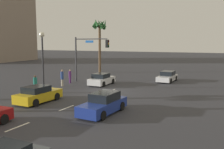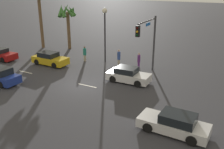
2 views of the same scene
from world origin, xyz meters
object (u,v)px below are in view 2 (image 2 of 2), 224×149
at_px(car_2, 128,75).
at_px(palm_tree_2, 39,1).
at_px(pedestrian_2, 119,58).
at_px(car_4, 50,59).
at_px(pedestrian_0, 85,53).
at_px(car_1, 0,54).
at_px(streetlamp, 105,25).
at_px(palm_tree_0, 68,15).
at_px(car_3, 174,124).
at_px(pedestrian_1, 139,60).
at_px(traffic_signal, 149,37).

relative_size(car_2, palm_tree_2, 0.45).
xyz_separation_m(car_2, pedestrian_2, (-2.84, 3.66, 0.38)).
xyz_separation_m(car_4, pedestrian_0, (2.76, 2.93, 0.28)).
height_order(car_1, pedestrian_2, pedestrian_2).
relative_size(streetlamp, palm_tree_0, 1.00).
bearing_deg(car_1, car_3, -13.91).
bearing_deg(car_1, car_4, 11.35).
relative_size(pedestrian_0, pedestrian_1, 1.05).
xyz_separation_m(streetlamp, pedestrian_1, (4.38, -0.34, -3.40)).
relative_size(car_3, streetlamp, 0.71).
relative_size(car_3, pedestrian_0, 2.45).
relative_size(car_1, car_4, 1.01).
xyz_separation_m(car_1, palm_tree_0, (4.11, 8.29, 3.99)).
bearing_deg(traffic_signal, car_3, -59.86).
relative_size(car_4, streetlamp, 0.68).
bearing_deg(streetlamp, pedestrian_2, -20.26).
bearing_deg(pedestrian_1, car_3, -57.30).
bearing_deg(traffic_signal, pedestrian_2, 163.53).
height_order(pedestrian_2, palm_tree_2, palm_tree_2).
height_order(car_2, pedestrian_0, pedestrian_0).
distance_m(streetlamp, palm_tree_2, 11.62).
bearing_deg(car_1, palm_tree_0, 63.64).
xyz_separation_m(car_3, palm_tree_0, (-18.73, 13.94, 4.01)).
relative_size(car_3, traffic_signal, 0.77).
height_order(car_3, palm_tree_0, palm_tree_0).
height_order(car_2, palm_tree_0, palm_tree_0).
xyz_separation_m(streetlamp, pedestrian_0, (-2.23, -0.93, -3.36)).
relative_size(car_1, traffic_signal, 0.74).
distance_m(car_3, pedestrian_2, 13.46).
xyz_separation_m(car_1, streetlamp, (11.69, 5.21, 3.67)).
height_order(car_3, traffic_signal, traffic_signal).
relative_size(car_3, palm_tree_2, 0.49).
relative_size(traffic_signal, pedestrian_0, 3.19).
bearing_deg(pedestrian_2, car_4, -157.03).
distance_m(car_2, pedestrian_2, 4.64).
bearing_deg(car_2, pedestrian_1, 99.01).
xyz_separation_m(traffic_signal, pedestrian_0, (-8.18, 0.99, -2.95)).
height_order(streetlamp, pedestrian_2, streetlamp).
distance_m(traffic_signal, pedestrian_0, 8.75).
xyz_separation_m(streetlamp, pedestrian_2, (2.20, -0.81, -3.28)).
xyz_separation_m(car_2, palm_tree_2, (-16.31, 6.29, 5.83)).
height_order(streetlamp, palm_tree_0, palm_tree_0).
distance_m(car_1, car_3, 23.52).
bearing_deg(streetlamp, pedestrian_0, -157.31).
xyz_separation_m(car_1, car_3, (22.83, -5.66, -0.02)).
bearing_deg(car_1, pedestrian_2, 17.55).
distance_m(car_1, palm_tree_0, 10.07).
bearing_deg(car_2, car_4, 176.54).
distance_m(car_3, pedestrian_1, 12.51).
bearing_deg(car_2, streetlamp, 138.42).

